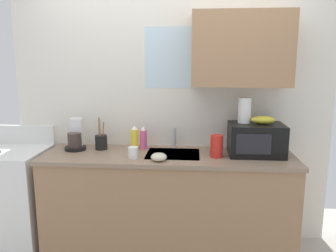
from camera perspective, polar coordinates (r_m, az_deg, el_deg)
name	(u,v)px	position (r m, az deg, el deg)	size (l,w,h in m)	color
kitchen_wall_assembly	(183,99)	(3.11, 2.50, 4.71)	(2.94, 0.42, 2.50)	silver
counter_unit	(168,202)	(3.05, 0.02, -12.86)	(2.17, 0.63, 0.90)	#9E7551
sink_faucet	(175,138)	(3.10, 1.12, -2.00)	(0.03, 0.03, 0.19)	#B2B5BA
stove_range	(14,197)	(3.47, -24.81, -10.93)	(0.60, 0.60, 1.08)	white
microwave	(256,139)	(2.95, 14.80, -2.24)	(0.46, 0.35, 0.27)	black
banana_bunch	(263,120)	(2.93, 15.93, 1.00)	(0.20, 0.11, 0.07)	gold
paper_towel_roll	(245,110)	(2.94, 12.95, 2.66)	(0.11, 0.11, 0.22)	white
coffee_maker	(76,138)	(3.16, -15.45, -1.98)	(0.19, 0.21, 0.28)	black
dish_soap_bottle_pink	(143,139)	(3.05, -4.22, -2.15)	(0.06, 0.06, 0.21)	#E55999
dish_soap_bottle_yellow	(135,138)	(3.05, -5.73, -2.10)	(0.07, 0.07, 0.22)	yellow
cereal_canister	(217,146)	(2.82, 8.30, -3.42)	(0.10, 0.10, 0.19)	red
mug_white	(133,153)	(2.79, -5.96, -4.55)	(0.08, 0.08, 0.10)	white
utensil_crock	(101,142)	(3.11, -11.36, -2.66)	(0.11, 0.11, 0.30)	black
small_bowl	(159,157)	(2.70, -1.58, -5.31)	(0.13, 0.13, 0.07)	beige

